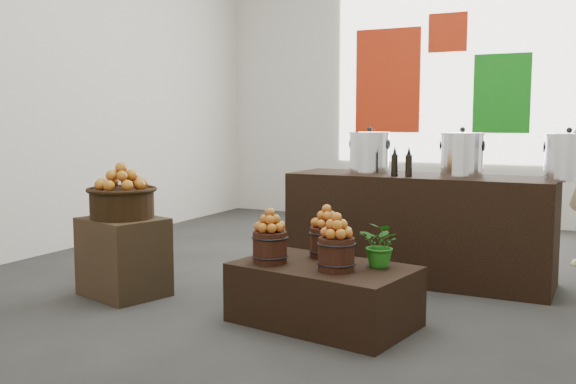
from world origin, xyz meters
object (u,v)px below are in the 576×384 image
at_px(wicker_basket, 122,204).
at_px(display_table, 324,294).
at_px(crate, 124,257).
at_px(stock_pot_left, 369,154).
at_px(counter, 418,227).
at_px(stock_pot_right, 568,159).
at_px(stock_pot_center, 462,156).

relative_size(wicker_basket, display_table, 0.42).
xyz_separation_m(crate, stock_pot_left, (1.48, 1.51, 0.76)).
distance_m(display_table, counter, 1.52).
distance_m(stock_pot_left, stock_pot_right, 1.59).
relative_size(counter, stock_pot_center, 6.47).
height_order(display_table, counter, counter).
xyz_separation_m(crate, stock_pot_center, (2.27, 1.49, 0.76)).
xyz_separation_m(crate, stock_pot_right, (3.07, 1.47, 0.76)).
height_order(stock_pot_left, stock_pot_center, same).
xyz_separation_m(stock_pot_center, stock_pot_right, (0.80, -0.02, 0.00)).
bearing_deg(stock_pot_right, counter, 178.84).
bearing_deg(display_table, stock_pot_left, 107.45).
distance_m(wicker_basket, display_table, 1.75).
relative_size(crate, stock_pot_left, 1.79).
height_order(wicker_basket, stock_pot_left, stock_pot_left).
bearing_deg(counter, stock_pot_center, -0.00).
relative_size(stock_pot_left, stock_pot_center, 1.00).
bearing_deg(counter, stock_pot_right, 0.00).
height_order(stock_pot_left, stock_pot_right, same).
distance_m(crate, display_table, 1.67).
xyz_separation_m(display_table, stock_pot_center, (0.60, 1.47, 0.87)).
bearing_deg(display_table, crate, -169.33).
distance_m(display_table, stock_pot_right, 2.20).
bearing_deg(display_table, stock_pot_right, 56.11).
relative_size(wicker_basket, stock_pot_center, 1.43).
bearing_deg(stock_pot_center, stock_pot_right, -1.16).
height_order(wicker_basket, stock_pot_right, stock_pot_right).
bearing_deg(stock_pot_left, stock_pot_center, -1.16).
bearing_deg(display_table, counter, 90.26).
height_order(crate, stock_pot_center, stock_pot_center).
distance_m(crate, wicker_basket, 0.41).
height_order(display_table, stock_pot_center, stock_pot_center).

